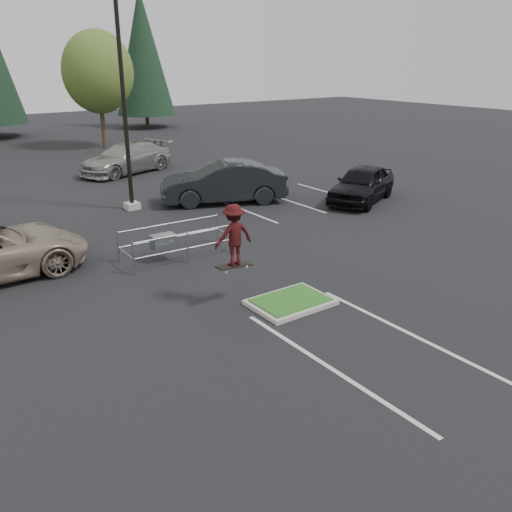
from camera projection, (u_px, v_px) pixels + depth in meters
ground at (290, 304)px, 15.08m from camera, size 120.00×120.00×0.00m
grass_median at (291, 302)px, 15.05m from camera, size 2.20×1.60×0.16m
stall_lines at (152, 254)px, 18.94m from camera, size 22.62×17.60×0.01m
light_pole at (124, 105)px, 22.93m from camera, size 0.70×0.60×10.12m
decid_c at (98, 75)px, 39.30m from camera, size 5.12×5.12×8.38m
conif_c at (143, 52)px, 50.50m from camera, size 5.50×5.50×12.50m
cart_corral at (167, 241)px, 18.16m from camera, size 3.89×1.51×1.09m
skateboarder at (234, 235)px, 14.50m from camera, size 1.14×0.70×1.83m
car_r_charc at (223, 182)px, 25.30m from camera, size 6.15×4.17×1.92m
car_r_black at (362, 184)px, 25.58m from camera, size 5.34×3.89×1.69m
car_far_silver at (128, 158)px, 31.92m from camera, size 6.44×4.29×1.73m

